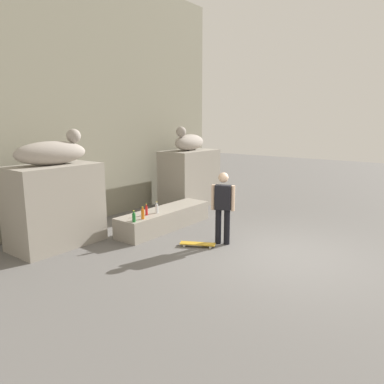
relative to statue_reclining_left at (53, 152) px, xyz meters
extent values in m
plane|color=#605E5B|center=(2.45, -4.39, -2.13)|extent=(40.00, 40.00, 0.00)
cube|color=gray|center=(2.45, 1.38, 1.30)|extent=(9.32, 0.60, 6.88)
cube|color=gray|center=(-0.04, 0.00, -1.21)|extent=(1.96, 1.14, 1.85)
cube|color=gray|center=(4.93, 0.00, -1.21)|extent=(1.96, 1.14, 1.85)
ellipsoid|color=#A0968C|center=(-0.04, 0.00, -0.02)|extent=(1.66, 0.77, 0.52)
sphere|color=#A0968C|center=(0.51, -0.07, 0.33)|extent=(0.32, 0.32, 0.32)
ellipsoid|color=#A0968C|center=(4.93, 0.00, -0.02)|extent=(1.67, 0.79, 0.52)
sphere|color=#A0968C|center=(4.39, -0.08, 0.33)|extent=(0.32, 0.32, 0.32)
cube|color=gray|center=(2.45, -1.08, -1.88)|extent=(2.93, 0.76, 0.52)
cylinder|color=black|center=(2.29, -2.87, -1.72)|extent=(0.14, 0.14, 0.82)
cylinder|color=black|center=(2.36, -3.06, -1.72)|extent=(0.14, 0.14, 0.82)
cube|color=black|center=(2.33, -2.97, -1.03)|extent=(0.32, 0.41, 0.56)
sphere|color=beige|center=(2.33, -2.97, -0.58)|extent=(0.23, 0.23, 0.23)
cylinder|color=beige|center=(2.24, -2.76, -1.04)|extent=(0.09, 0.09, 0.58)
cylinder|color=beige|center=(2.41, -3.17, -1.04)|extent=(0.09, 0.09, 0.58)
cube|color=gold|center=(1.82, -2.63, -2.07)|extent=(0.54, 0.80, 0.02)
cylinder|color=white|center=(2.02, -2.86, -2.11)|extent=(0.05, 0.06, 0.06)
cylinder|color=white|center=(1.89, -2.93, -2.11)|extent=(0.05, 0.06, 0.06)
cylinder|color=white|center=(1.74, -2.33, -2.11)|extent=(0.05, 0.06, 0.06)
cylinder|color=white|center=(1.62, -2.39, -2.11)|extent=(0.05, 0.06, 0.06)
cylinder|color=orange|center=(1.41, -1.31, -1.50)|extent=(0.08, 0.08, 0.23)
cylinder|color=orange|center=(1.41, -1.31, -1.36)|extent=(0.03, 0.03, 0.06)
cylinder|color=yellow|center=(1.41, -1.31, -1.32)|extent=(0.04, 0.04, 0.01)
cylinder|color=#1E722D|center=(1.10, -1.34, -1.52)|extent=(0.08, 0.08, 0.20)
cylinder|color=#1E722D|center=(1.10, -1.34, -1.38)|extent=(0.04, 0.04, 0.06)
cylinder|color=yellow|center=(1.10, -1.34, -1.35)|extent=(0.04, 0.04, 0.01)
cylinder|color=red|center=(1.71, -1.14, -1.51)|extent=(0.06, 0.06, 0.21)
cylinder|color=red|center=(1.71, -1.14, -1.37)|extent=(0.03, 0.03, 0.06)
cylinder|color=yellow|center=(1.71, -1.14, -1.34)|extent=(0.03, 0.03, 0.01)
cylinder|color=silver|center=(2.03, -1.19, -1.51)|extent=(0.07, 0.07, 0.22)
cylinder|color=silver|center=(2.03, -1.19, -1.37)|extent=(0.03, 0.03, 0.06)
cylinder|color=yellow|center=(2.03, -1.19, -1.33)|extent=(0.04, 0.04, 0.01)
camera|label=1|loc=(-4.45, -7.24, 0.68)|focal=33.72mm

